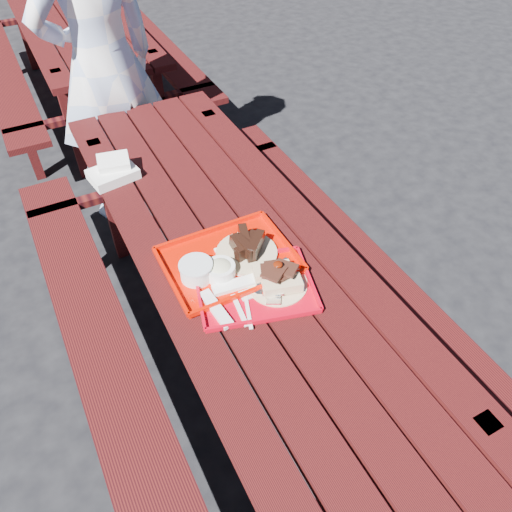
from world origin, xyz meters
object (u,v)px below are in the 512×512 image
picnic_table_far (76,37)px  person (103,66)px  picnic_table_near (239,278)px  far_tray (228,261)px  near_tray (254,280)px

picnic_table_far → person: person is taller
picnic_table_near → far_tray: size_ratio=5.19×
picnic_table_near → picnic_table_far: size_ratio=1.00×
far_tray → picnic_table_far: bearing=88.4°
picnic_table_near → person: 1.42m
picnic_table_far → person: 1.48m
picnic_table_near → near_tray: bearing=-101.3°
picnic_table_far → far_tray: (-0.08, -2.88, 0.21)m
picnic_table_near → near_tray: size_ratio=5.22×
picnic_table_far → near_tray: (-0.04, -3.01, 0.22)m
picnic_table_near → person: size_ratio=1.30×
far_tray → person: size_ratio=0.25×
far_tray → picnic_table_near: bearing=46.5°
picnic_table_near → picnic_table_far: bearing=90.0°
picnic_table_far → far_tray: bearing=-91.6°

